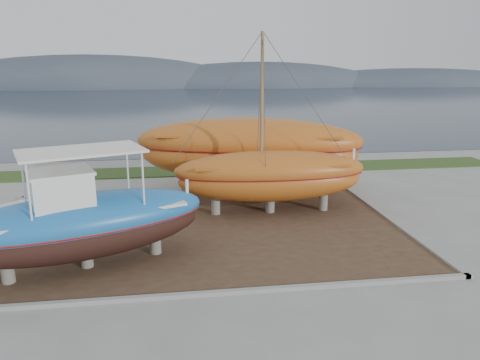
{
  "coord_description": "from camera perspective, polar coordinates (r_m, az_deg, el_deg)",
  "views": [
    {
      "loc": [
        -0.85,
        -15.77,
        7.37
      ],
      "look_at": [
        1.98,
        4.0,
        2.24
      ],
      "focal_mm": 35.0,
      "sensor_mm": 36.0,
      "label": 1
    }
  ],
  "objects": [
    {
      "name": "ground",
      "position": [
        17.42,
        -4.66,
        -10.67
      ],
      "size": [
        140.0,
        140.0,
        0.0
      ],
      "primitive_type": "plane",
      "color": "gray",
      "rests_on": "ground"
    },
    {
      "name": "dirt_patch",
      "position": [
        21.1,
        -5.35,
        -6.02
      ],
      "size": [
        18.0,
        12.0,
        0.06
      ],
      "primitive_type": "cube",
      "color": "#422D1E",
      "rests_on": "ground"
    },
    {
      "name": "curb_frame",
      "position": [
        21.09,
        -5.35,
        -5.91
      ],
      "size": [
        18.6,
        12.6,
        0.15
      ],
      "primitive_type": null,
      "color": "gray",
      "rests_on": "ground"
    },
    {
      "name": "grass_strip",
      "position": [
        32.13,
        -6.4,
        1.12
      ],
      "size": [
        44.0,
        3.0,
        0.08
      ],
      "primitive_type": "cube",
      "color": "#284219",
      "rests_on": "ground"
    },
    {
      "name": "sea",
      "position": [
        86.09,
        -7.64,
        9.36
      ],
      "size": [
        260.0,
        100.0,
        0.04
      ],
      "primitive_type": null,
      "color": "#1C2738",
      "rests_on": "ground"
    },
    {
      "name": "mountain_ridge",
      "position": [
        140.96,
        -7.93,
        11.27
      ],
      "size": [
        200.0,
        36.0,
        20.0
      ],
      "primitive_type": null,
      "color": "#333D49",
      "rests_on": "ground"
    },
    {
      "name": "blue_caique",
      "position": [
        17.49,
        -18.62,
        -3.49
      ],
      "size": [
        9.42,
        5.81,
        4.33
      ],
      "primitive_type": null,
      "rotation": [
        0.0,
        0.0,
        0.36
      ],
      "color": "#1D69B4",
      "rests_on": "dirt_patch"
    },
    {
      "name": "white_dinghy",
      "position": [
        23.37,
        -23.72,
        -3.59
      ],
      "size": [
        4.11,
        2.53,
        1.16
      ],
      "primitive_type": null,
      "rotation": [
        0.0,
        0.0,
        0.3
      ],
      "color": "white",
      "rests_on": "dirt_patch"
    },
    {
      "name": "orange_sailboat",
      "position": [
        22.37,
        3.85,
        6.61
      ],
      "size": [
        9.44,
        2.97,
        8.58
      ],
      "primitive_type": null,
      "rotation": [
        0.0,
        0.0,
        -0.02
      ],
      "color": "#A9551A",
      "rests_on": "dirt_patch"
    },
    {
      "name": "orange_bare_hull",
      "position": [
        26.16,
        1.09,
        2.84
      ],
      "size": [
        13.12,
        6.2,
        4.14
      ],
      "primitive_type": null,
      "rotation": [
        0.0,
        0.0,
        -0.2
      ],
      "color": "#A9551A",
      "rests_on": "dirt_patch"
    }
  ]
}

